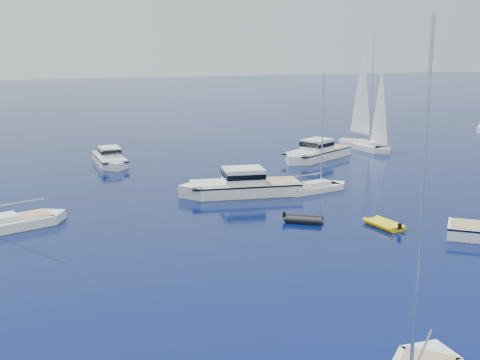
{
  "coord_description": "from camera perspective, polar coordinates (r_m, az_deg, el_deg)",
  "views": [
    {
      "loc": [
        -15.45,
        -28.59,
        14.66
      ],
      "look_at": [
        -0.4,
        24.61,
        2.2
      ],
      "focal_mm": 48.45,
      "sensor_mm": 36.0,
      "label": 1
    }
  ],
  "objects": [
    {
      "name": "ground",
      "position": [
        35.65,
        11.72,
        -11.86
      ],
      "size": [
        400.0,
        400.0,
        0.0
      ],
      "primitive_type": "plane",
      "color": "#091556",
      "rests_on": "ground"
    },
    {
      "name": "tender_yellow",
      "position": [
        51.76,
        12.57,
        -4.06
      ],
      "size": [
        2.63,
        3.8,
        0.95
      ],
      "primitive_type": null,
      "rotation": [
        0.0,
        0.0,
        0.22
      ],
      "color": "yellow",
      "rests_on": "ground"
    },
    {
      "name": "sailboat_sails_r",
      "position": [
        86.73,
        10.87,
        2.74
      ],
      "size": [
        4.88,
        10.95,
        15.6
      ],
      "primitive_type": null,
      "rotation": [
        0.0,
        0.0,
        3.35
      ],
      "color": "silver",
      "rests_on": "ground"
    },
    {
      "name": "sailboat_mid_l",
      "position": [
        53.07,
        -20.32,
        -4.15
      ],
      "size": [
        11.34,
        6.99,
        16.31
      ],
      "primitive_type": null,
      "rotation": [
        0.0,
        0.0,
        1.97
      ],
      "color": "white",
      "rests_on": "ground"
    },
    {
      "name": "motor_cruiser_centre",
      "position": [
        60.68,
        0.06,
        -1.28
      ],
      "size": [
        12.47,
        4.54,
        3.22
      ],
      "primitive_type": null,
      "rotation": [
        0.0,
        0.0,
        1.51
      ],
      "color": "silver",
      "rests_on": "ground"
    },
    {
      "name": "sailboat_centre",
      "position": [
        62.34,
        6.57,
        -0.98
      ],
      "size": [
        8.17,
        4.24,
        11.63
      ],
      "primitive_type": null,
      "rotation": [
        0.0,
        0.0,
        5.0
      ],
      "color": "white",
      "rests_on": "ground"
    },
    {
      "name": "tender_grey_near",
      "position": [
        52.11,
        5.63,
        -3.7
      ],
      "size": [
        3.65,
        3.12,
        0.95
      ],
      "primitive_type": null,
      "rotation": [
        0.0,
        0.0,
        4.2
      ],
      "color": "black",
      "rests_on": "ground"
    },
    {
      "name": "motor_cruiser_horizon",
      "position": [
        76.34,
        -11.34,
        1.38
      ],
      "size": [
        3.85,
        9.9,
        2.54
      ],
      "primitive_type": null,
      "rotation": [
        0.0,
        0.0,
        3.23
      ],
      "color": "silver",
      "rests_on": "ground"
    },
    {
      "name": "motor_cruiser_distant",
      "position": [
        78.61,
        6.67,
        1.87
      ],
      "size": [
        11.55,
        9.34,
        3.03
      ],
      "primitive_type": null,
      "rotation": [
        0.0,
        0.0,
        2.16
      ],
      "color": "silver",
      "rests_on": "ground"
    }
  ]
}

